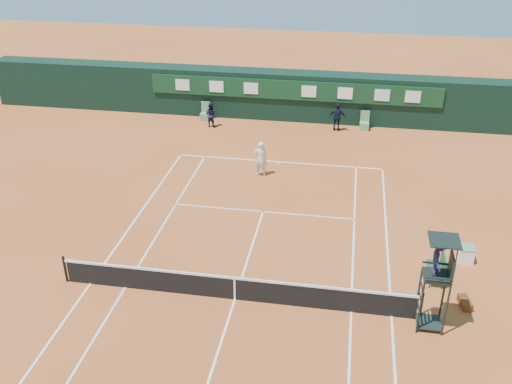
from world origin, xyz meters
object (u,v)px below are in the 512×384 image
cooler (466,254)px  player (261,159)px  player_bench (439,267)px  umpire_chair (438,265)px  tennis_net (235,288)px

cooler → player: bearing=145.7°
cooler → player: (-9.18, 6.27, 0.60)m
player_bench → player: player is taller
umpire_chair → player: umpire_chair is taller
cooler → player_bench: bearing=-129.9°
umpire_chair → tennis_net: bearing=177.6°
umpire_chair → cooler: umpire_chair is taller
umpire_chair → player_bench: bearing=77.6°
umpire_chair → player_bench: 3.33m
tennis_net → cooler: tennis_net is taller
player_bench → player: bearing=135.8°
cooler → player: 11.14m
umpire_chair → player: size_ratio=1.85×
tennis_net → player: bearing=94.0°
tennis_net → cooler: bearing=24.6°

